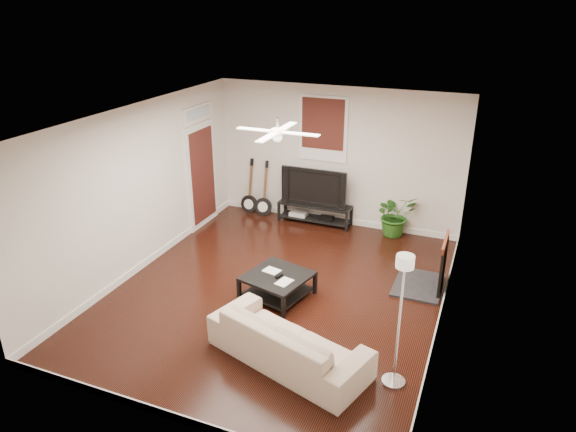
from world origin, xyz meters
name	(u,v)px	position (x,y,z in m)	size (l,w,h in m)	color
room	(278,210)	(0.00, 0.00, 1.40)	(5.01, 6.01, 2.81)	black
brick_accent	(457,210)	(2.49, 1.00, 1.40)	(0.02, 2.20, 2.80)	#9E4B33
fireplace	(430,263)	(2.20, 1.00, 0.46)	(0.80, 1.10, 0.92)	black
window_back	(323,129)	(-0.30, 2.97, 1.95)	(1.00, 0.06, 1.30)	#401811
door_left	(201,166)	(-2.46, 1.90, 1.25)	(0.08, 1.00, 2.50)	white
tv_stand	(315,213)	(-0.37, 2.78, 0.21)	(1.52, 0.40, 0.42)	black
tv	(316,186)	(-0.37, 2.80, 0.82)	(1.36, 0.18, 0.78)	black
coffee_table	(278,286)	(0.05, -0.15, 0.19)	(0.90, 0.90, 0.38)	black
sofa	(288,341)	(0.79, -1.55, 0.31)	(2.15, 0.84, 0.63)	tan
floor_lamp	(399,322)	(2.14, -1.45, 0.88)	(0.29, 0.29, 1.75)	white
potted_plant	(395,215)	(1.28, 2.82, 0.43)	(0.77, 0.67, 0.86)	#255D1A
guitar_left	(249,187)	(-1.86, 2.75, 0.60)	(0.37, 0.26, 1.20)	black
guitar_right	(263,190)	(-1.51, 2.72, 0.60)	(0.37, 0.26, 1.20)	black
ceiling_fan	(277,132)	(0.00, 0.00, 2.60)	(1.24, 1.24, 0.32)	white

